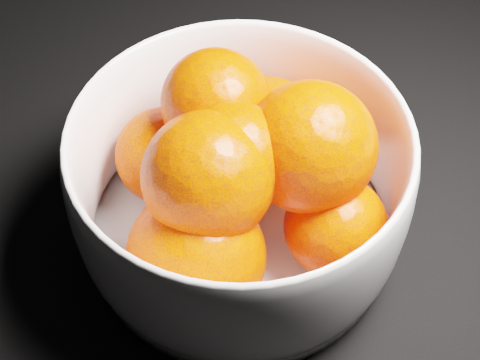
{
  "coord_description": "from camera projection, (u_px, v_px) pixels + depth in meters",
  "views": [
    {
      "loc": [
        0.25,
        -0.54,
        0.43
      ],
      "look_at": [
        0.25,
        -0.24,
        0.07
      ],
      "focal_mm": 50.0,
      "sensor_mm": 36.0,
      "label": 1
    }
  ],
  "objects": [
    {
      "name": "bowl",
      "position": [
        240.0,
        185.0,
        0.48
      ],
      "size": [
        0.24,
        0.24,
        0.12
      ],
      "rotation": [
        0.0,
        0.0,
        -0.18
      ],
      "color": "white",
      "rests_on": "ground"
    },
    {
      "name": "orange_pile",
      "position": [
        241.0,
        171.0,
        0.46
      ],
      "size": [
        0.19,
        0.2,
        0.14
      ],
      "color": "#FF3500",
      "rests_on": "bowl"
    }
  ]
}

